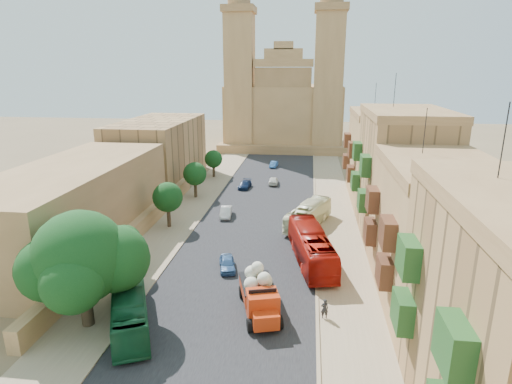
% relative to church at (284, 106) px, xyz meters
% --- Properties ---
extents(ground, '(260.00, 260.00, 0.00)m').
position_rel_church_xyz_m(ground, '(0.00, -78.61, -9.52)').
color(ground, brown).
extents(road_surface, '(14.00, 140.00, 0.01)m').
position_rel_church_xyz_m(road_surface, '(0.00, -48.61, -9.51)').
color(road_surface, black).
rests_on(road_surface, ground).
extents(sidewalk_east, '(5.00, 140.00, 0.01)m').
position_rel_church_xyz_m(sidewalk_east, '(9.50, -48.61, -9.51)').
color(sidewalk_east, '#947E61').
rests_on(sidewalk_east, ground).
extents(sidewalk_west, '(5.00, 140.00, 0.01)m').
position_rel_church_xyz_m(sidewalk_west, '(-9.50, -48.61, -9.51)').
color(sidewalk_west, '#947E61').
rests_on(sidewalk_west, ground).
extents(kerb_east, '(0.25, 140.00, 0.12)m').
position_rel_church_xyz_m(kerb_east, '(7.00, -48.61, -9.46)').
color(kerb_east, '#947E61').
rests_on(kerb_east, ground).
extents(kerb_west, '(0.25, 140.00, 0.12)m').
position_rel_church_xyz_m(kerb_west, '(-7.00, -48.61, -9.46)').
color(kerb_west, '#947E61').
rests_on(kerb_west, ground).
extents(townhouse_b, '(9.00, 14.00, 14.90)m').
position_rel_church_xyz_m(townhouse_b, '(15.95, -67.61, -3.86)').
color(townhouse_b, '#9E7547').
rests_on(townhouse_b, ground).
extents(townhouse_c, '(9.00, 14.00, 17.40)m').
position_rel_church_xyz_m(townhouse_c, '(15.95, -53.61, -2.61)').
color(townhouse_c, '#A87C4C').
rests_on(townhouse_c, ground).
extents(townhouse_d, '(9.00, 14.00, 15.90)m').
position_rel_church_xyz_m(townhouse_d, '(15.95, -39.61, -3.36)').
color(townhouse_d, '#9E7547').
rests_on(townhouse_d, ground).
extents(west_wall, '(1.00, 40.00, 1.80)m').
position_rel_church_xyz_m(west_wall, '(-12.50, -58.61, -8.62)').
color(west_wall, '#9E7547').
rests_on(west_wall, ground).
extents(west_building_low, '(10.00, 28.00, 8.40)m').
position_rel_church_xyz_m(west_building_low, '(-18.00, -60.61, -5.32)').
color(west_building_low, olive).
rests_on(west_building_low, ground).
extents(west_building_mid, '(10.00, 22.00, 10.00)m').
position_rel_church_xyz_m(west_building_mid, '(-18.00, -34.61, -4.52)').
color(west_building_mid, '#A87C4C').
rests_on(west_building_mid, ground).
extents(church, '(28.00, 22.50, 36.30)m').
position_rel_church_xyz_m(church, '(0.00, 0.00, 0.00)').
color(church, '#9E7547').
rests_on(church, ground).
extents(ficus_tree, '(8.61, 7.92, 8.61)m').
position_rel_church_xyz_m(ficus_tree, '(-9.42, -74.61, -4.43)').
color(ficus_tree, '#34271A').
rests_on(ficus_tree, ground).
extents(street_tree_a, '(2.98, 2.98, 4.59)m').
position_rel_church_xyz_m(street_tree_a, '(-10.00, -66.61, -6.45)').
color(street_tree_a, '#34271A').
rests_on(street_tree_a, ground).
extents(street_tree_b, '(3.47, 3.47, 5.34)m').
position_rel_church_xyz_m(street_tree_b, '(-10.00, -54.61, -5.94)').
color(street_tree_b, '#34271A').
rests_on(street_tree_b, ground).
extents(street_tree_c, '(3.33, 3.33, 5.12)m').
position_rel_church_xyz_m(street_tree_c, '(-10.00, -42.61, -6.09)').
color(street_tree_c, '#34271A').
rests_on(street_tree_c, ground).
extents(street_tree_d, '(3.00, 3.00, 4.62)m').
position_rel_church_xyz_m(street_tree_d, '(-10.00, -30.61, -6.43)').
color(street_tree_d, '#34271A').
rests_on(street_tree_d, ground).
extents(red_truck, '(3.98, 6.69, 3.70)m').
position_rel_church_xyz_m(red_truck, '(2.62, -71.45, -7.89)').
color(red_truck, '#BD300E').
rests_on(red_truck, ground).
extents(olive_pickup, '(2.93, 4.88, 1.88)m').
position_rel_church_xyz_m(olive_pickup, '(5.18, -56.44, -8.59)').
color(olive_pickup, '#3A471A').
rests_on(olive_pickup, ground).
extents(bus_green_north, '(6.18, 10.06, 2.78)m').
position_rel_church_xyz_m(bus_green_north, '(-6.50, -74.11, -8.13)').
color(bus_green_north, '#134C29').
rests_on(bus_green_north, ground).
extents(bus_red_east, '(4.93, 11.80, 3.20)m').
position_rel_church_xyz_m(bus_red_east, '(6.50, -62.20, -7.91)').
color(bus_red_east, '#A31209').
rests_on(bus_red_east, ground).
extents(bus_cream_east, '(5.65, 9.87, 2.70)m').
position_rel_church_xyz_m(bus_cream_east, '(6.16, -52.36, -8.16)').
color(bus_cream_east, '#ECE9BD').
rests_on(bus_cream_east, ground).
extents(car_blue_a, '(2.19, 3.69, 1.18)m').
position_rel_church_xyz_m(car_blue_a, '(-1.16, -64.71, -8.93)').
color(car_blue_a, '#375F94').
rests_on(car_blue_a, ground).
extents(car_white_a, '(1.69, 3.84, 1.22)m').
position_rel_church_xyz_m(car_white_a, '(-4.05, -50.40, -8.90)').
color(car_white_a, '#BCBCBC').
rests_on(car_white_a, ground).
extents(car_cream, '(1.86, 4.00, 1.11)m').
position_rel_church_xyz_m(car_cream, '(4.57, -51.59, -8.96)').
color(car_cream, beige).
rests_on(car_cream, ground).
extents(car_dkblue, '(1.89, 3.93, 1.10)m').
position_rel_church_xyz_m(car_dkblue, '(-3.69, -37.02, -8.96)').
color(car_dkblue, '#0C1D3F').
rests_on(car_dkblue, ground).
extents(car_white_b, '(1.54, 3.64, 1.23)m').
position_rel_church_xyz_m(car_white_b, '(0.50, -34.21, -8.90)').
color(car_white_b, silver).
rests_on(car_white_b, ground).
extents(car_blue_b, '(1.45, 3.36, 1.08)m').
position_rel_church_xyz_m(car_blue_b, '(-0.50, -21.91, -8.98)').
color(car_blue_b, '#2F64A9').
rests_on(car_blue_b, ground).
extents(pedestrian_a, '(0.63, 0.48, 1.56)m').
position_rel_church_xyz_m(pedestrian_a, '(7.50, -71.69, -8.74)').
color(pedestrian_a, black).
rests_on(pedestrian_a, ground).
extents(pedestrian_c, '(0.54, 1.14, 1.90)m').
position_rel_church_xyz_m(pedestrian_c, '(7.50, -64.47, -8.57)').
color(pedestrian_c, '#36353E').
rests_on(pedestrian_c, ground).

